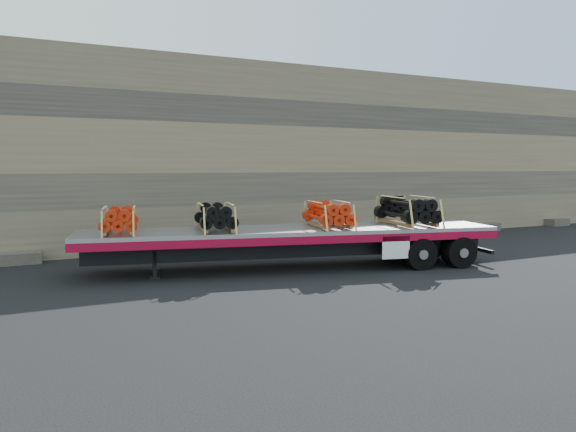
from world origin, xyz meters
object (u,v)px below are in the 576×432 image
bundle_front (120,220)px  bundle_rear (407,211)px  bundle_midrear (328,215)px  trailer (291,249)px  bundle_midfront (215,217)px

bundle_front → bundle_rear: bundle_rear is taller
bundle_midrear → bundle_rear: 2.57m
bundle_midrear → bundle_front: bearing=180.0°
bundle_front → bundle_midrear: bundle_midrear is taller
trailer → bundle_front: bearing=180.0°
trailer → bundle_rear: (3.60, -0.85, 1.03)m
trailer → bundle_rear: bundle_rear is taller
bundle_midfront → trailer: bearing=-0.0°
trailer → bundle_midfront: bundle_midfront is taller
bundle_midrear → bundle_rear: size_ratio=0.87×
bundle_midrear → bundle_midfront: bearing=180.0°
trailer → bundle_midrear: (1.10, -0.26, 0.98)m
bundle_rear → bundle_midfront: bearing=180.0°
bundle_front → bundle_rear: bearing=0.0°
trailer → bundle_midfront: bearing=180.0°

